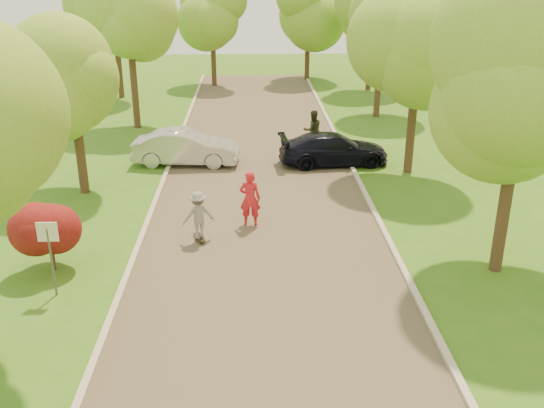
{
  "coord_description": "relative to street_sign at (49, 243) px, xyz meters",
  "views": [
    {
      "loc": [
        -0.42,
        -10.71,
        8.54
      ],
      "look_at": [
        0.25,
        7.23,
        1.3
      ],
      "focal_mm": 40.0,
      "sensor_mm": 36.0,
      "label": 1
    }
  ],
  "objects": [
    {
      "name": "tree_bg_a",
      "position": [
        -2.98,
        26.0,
        3.75
      ],
      "size": [
        5.12,
        5.0,
        7.72
      ],
      "color": "#382619",
      "rests_on": "ground"
    },
    {
      "name": "tree_r_midb",
      "position": [
        12.4,
        10.0,
        3.32
      ],
      "size": [
        4.51,
        4.4,
        7.01
      ],
      "color": "#382619",
      "rests_on": "ground"
    },
    {
      "name": "tree_r_far",
      "position": [
        13.03,
        20.0,
        4.27
      ],
      "size": [
        5.33,
        5.2,
        8.34
      ],
      "color": "#382619",
      "rests_on": "ground"
    },
    {
      "name": "tree_bg_b",
      "position": [
        14.02,
        28.0,
        3.97
      ],
      "size": [
        5.12,
        5.0,
        7.95
      ],
      "color": "#382619",
      "rests_on": "ground"
    },
    {
      "name": "road",
      "position": [
        5.8,
        4.0,
        -1.56
      ],
      "size": [
        8.0,
        60.0,
        0.01
      ],
      "primitive_type": "cube",
      "color": "#4C4438",
      "rests_on": "ground"
    },
    {
      "name": "person_olive",
      "position": [
        8.39,
        13.47,
        -0.59
      ],
      "size": [
        1.09,
        0.94,
        1.94
      ],
      "primitive_type": "imported",
      "rotation": [
        0.0,
        0.0,
        3.38
      ],
      "color": "#2B321E",
      "rests_on": "ground"
    },
    {
      "name": "tree_r_mida",
      "position": [
        12.82,
        1.0,
        3.97
      ],
      "size": [
        5.13,
        5.0,
        7.95
      ],
      "color": "#382619",
      "rests_on": "ground"
    },
    {
      "name": "skateboarder",
      "position": [
        3.67,
        3.37,
        -0.66
      ],
      "size": [
        1.17,
        0.9,
        1.6
      ],
      "primitive_type": "imported",
      "rotation": [
        0.0,
        0.0,
        3.47
      ],
      "color": "gray",
      "rests_on": "longboard"
    },
    {
      "name": "dark_sedan",
      "position": [
        9.1,
        11.19,
        -0.86
      ],
      "size": [
        5.02,
        2.38,
        1.41
      ],
      "primitive_type": "imported",
      "rotation": [
        0.0,
        0.0,
        1.65
      ],
      "color": "black",
      "rests_on": "ground"
    },
    {
      "name": "tree_bg_d",
      "position": [
        10.02,
        32.0,
        3.75
      ],
      "size": [
        5.12,
        5.0,
        7.72
      ],
      "color": "#382619",
      "rests_on": "ground"
    },
    {
      "name": "curb_left",
      "position": [
        1.75,
        4.0,
        -1.5
      ],
      "size": [
        0.18,
        60.0,
        0.12
      ],
      "primitive_type": "cube",
      "color": "#B2AD9E",
      "rests_on": "ground"
    },
    {
      "name": "tree_l_far",
      "position": [
        -0.59,
        18.0,
        3.9
      ],
      "size": [
        4.92,
        4.8,
        7.79
      ],
      "color": "#382619",
      "rests_on": "ground"
    },
    {
      "name": "longboard",
      "position": [
        3.67,
        3.37,
        -1.47
      ],
      "size": [
        0.48,
        0.85,
        0.1
      ],
      "rotation": [
        0.0,
        0.0,
        3.47
      ],
      "color": "black",
      "rests_on": "ground"
    },
    {
      "name": "curb_right",
      "position": [
        9.85,
        4.0,
        -1.5
      ],
      "size": [
        0.18,
        60.0,
        0.12
      ],
      "primitive_type": "cube",
      "color": "#B2AD9E",
      "rests_on": "ground"
    },
    {
      "name": "silver_sedan",
      "position": [
        2.5,
        11.44,
        -0.79
      ],
      "size": [
        4.8,
        2.01,
        1.54
      ],
      "primitive_type": "imported",
      "rotation": [
        0.0,
        0.0,
        1.49
      ],
      "color": "#B3B3B8",
      "rests_on": "ground"
    },
    {
      "name": "tree_l_midb",
      "position": [
        -1.01,
        8.0,
        3.02
      ],
      "size": [
        4.3,
        4.2,
        6.62
      ],
      "color": "#382619",
      "rests_on": "ground"
    },
    {
      "name": "tree_bg_c",
      "position": [
        3.01,
        30.0,
        3.46
      ],
      "size": [
        4.92,
        4.8,
        7.33
      ],
      "color": "#382619",
      "rests_on": "ground"
    },
    {
      "name": "red_shrub",
      "position": [
        -0.5,
        1.5,
        -0.47
      ],
      "size": [
        1.7,
        1.7,
        1.95
      ],
      "color": "#382619",
      "rests_on": "ground"
    },
    {
      "name": "ground",
      "position": [
        5.8,
        -4.0,
        -1.56
      ],
      "size": [
        100.0,
        100.0,
        0.0
      ],
      "primitive_type": "plane",
      "color": "#336F1A",
      "rests_on": "ground"
    },
    {
      "name": "person_striped",
      "position": [
        5.34,
        4.53,
        -0.58
      ],
      "size": [
        0.76,
        0.54,
        1.97
      ],
      "primitive_type": "imported",
      "rotation": [
        0.0,
        0.0,
        3.04
      ],
      "color": "red",
      "rests_on": "ground"
    },
    {
      "name": "street_sign",
      "position": [
        0.0,
        0.0,
        0.0
      ],
      "size": [
        0.55,
        0.06,
        2.17
      ],
      "color": "#59595E",
      "rests_on": "ground"
    }
  ]
}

